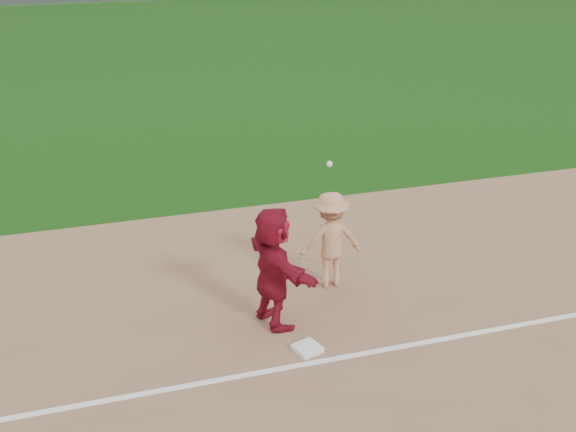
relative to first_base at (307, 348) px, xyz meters
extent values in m
plane|color=#13420C|center=(0.31, 0.48, -0.06)|extent=(160.00, 160.00, 0.00)
cube|color=white|center=(0.31, -0.32, -0.03)|extent=(60.00, 0.10, 0.01)
cube|color=white|center=(0.00, 0.00, 0.00)|extent=(0.44, 0.44, 0.08)
imported|color=maroon|center=(-0.25, 0.89, 0.93)|extent=(0.95, 1.88, 1.94)
imported|color=#AFAFB1|center=(0.99, 1.79, 0.80)|extent=(1.10, 0.64, 1.68)
sphere|color=white|center=(0.72, 1.18, 2.38)|extent=(0.09, 0.09, 0.09)
camera|label=1|loc=(-2.87, -8.38, 6.02)|focal=45.00mm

